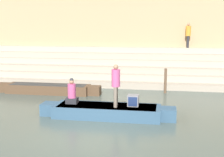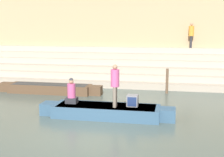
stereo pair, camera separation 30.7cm
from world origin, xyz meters
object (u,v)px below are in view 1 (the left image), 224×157
object	(u,v)px
person_standing	(116,83)
tv_set	(133,100)
person_rowing	(72,93)
person_on_steps	(188,34)
moored_boat_shore	(48,89)
rowboat_main	(107,111)
mooring_post	(165,81)

from	to	relation	value
person_standing	tv_set	distance (m)	1.03
person_rowing	person_on_steps	xyz separation A→B (m)	(5.24, 9.63, 2.21)
tv_set	moored_boat_shore	bearing A→B (deg)	140.02
person_standing	person_rowing	size ratio (longest dim) A/B	1.59
person_standing	person_rowing	bearing A→B (deg)	178.48
rowboat_main	moored_boat_shore	xyz separation A→B (m)	(-4.00, 3.90, 0.00)
person_standing	person_on_steps	xyz separation A→B (m)	(3.37, 9.87, 1.66)
person_rowing	tv_set	world-z (taller)	person_rowing
rowboat_main	moored_boat_shore	distance (m)	5.59
rowboat_main	person_standing	bearing A→B (deg)	-20.99
person_on_steps	tv_set	bearing A→B (deg)	50.41
tv_set	mooring_post	size ratio (longest dim) A/B	0.33
mooring_post	person_on_steps	distance (m)	5.49
moored_boat_shore	person_standing	bearing A→B (deg)	-43.79
person_rowing	tv_set	xyz separation A→B (m)	(2.53, 0.01, -0.20)
person_rowing	mooring_post	world-z (taller)	person_rowing
person_rowing	rowboat_main	bearing A→B (deg)	7.70
moored_boat_shore	rowboat_main	bearing A→B (deg)	-45.40
rowboat_main	person_rowing	world-z (taller)	person_rowing
moored_boat_shore	person_on_steps	xyz separation A→B (m)	(7.75, 5.84, 2.86)
person_standing	moored_boat_shore	world-z (taller)	person_standing
rowboat_main	person_on_steps	bearing A→B (deg)	67.66
moored_boat_shore	mooring_post	world-z (taller)	mooring_post
moored_boat_shore	mooring_post	bearing A→B (deg)	9.06
tv_set	person_on_steps	world-z (taller)	person_on_steps
rowboat_main	tv_set	world-z (taller)	tv_set
tv_set	person_on_steps	bearing A→B (deg)	71.19
moored_boat_shore	tv_set	bearing A→B (deg)	-38.02
person_on_steps	mooring_post	bearing A→B (deg)	49.12
person_standing	person_rowing	xyz separation A→B (m)	(-1.87, 0.24, -0.55)
moored_boat_shore	person_on_steps	distance (m)	10.12
tv_set	moored_boat_shore	world-z (taller)	tv_set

